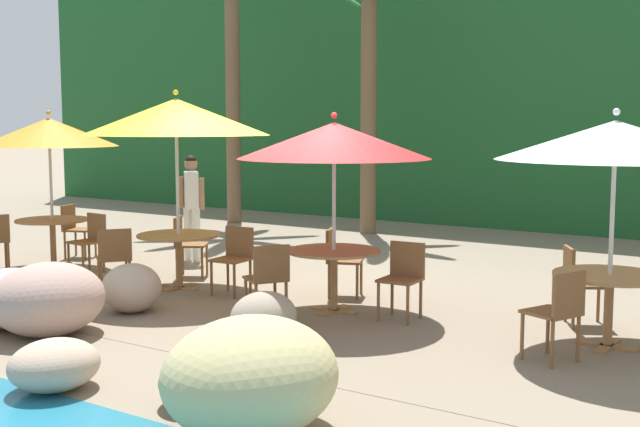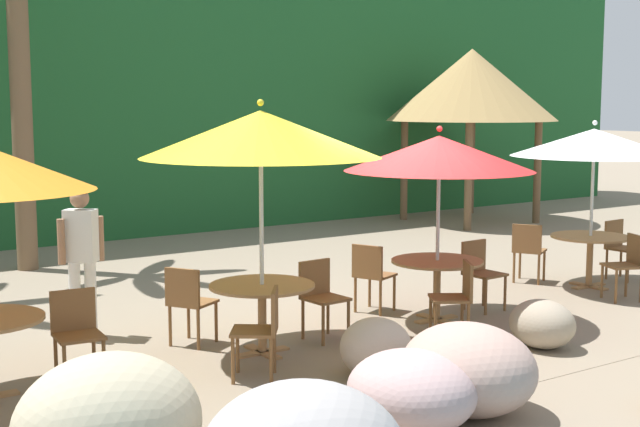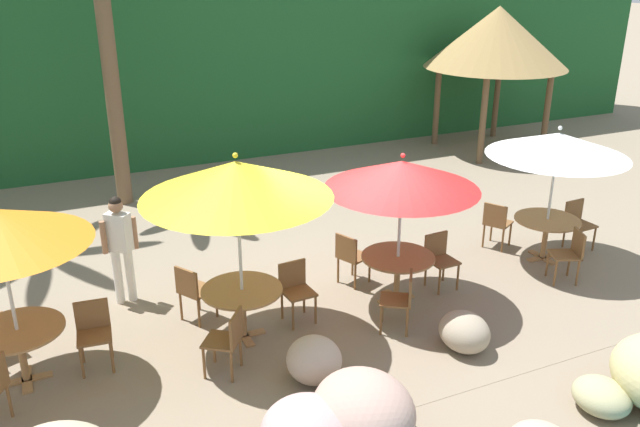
{
  "view_description": "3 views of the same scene",
  "coord_description": "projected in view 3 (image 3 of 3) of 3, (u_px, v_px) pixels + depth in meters",
  "views": [
    {
      "loc": [
        5.87,
        -8.19,
        2.23
      ],
      "look_at": [
        0.46,
        -0.06,
        1.12
      ],
      "focal_mm": 45.62,
      "sensor_mm": 36.0,
      "label": 1
    },
    {
      "loc": [
        -6.23,
        -8.1,
        2.63
      ],
      "look_at": [
        -0.64,
        0.08,
        1.36
      ],
      "focal_mm": 49.79,
      "sensor_mm": 36.0,
      "label": 2
    },
    {
      "loc": [
        -3.89,
        -7.84,
        4.91
      ],
      "look_at": [
        -0.14,
        0.44,
        1.31
      ],
      "focal_mm": 36.68,
      "sensor_mm": 36.0,
      "label": 3
    }
  ],
  "objects": [
    {
      "name": "chair_red_left",
      "position": [
        402.0,
        297.0,
        9.02
      ],
      "size": [
        0.59,
        0.58,
        0.87
      ],
      "color": "brown",
      "rests_on": "ground"
    },
    {
      "name": "palapa_hut",
      "position": [
        497.0,
        38.0,
        16.77
      ],
      "size": [
        3.69,
        3.69,
        3.74
      ],
      "color": "brown",
      "rests_on": "ground"
    },
    {
      "name": "dining_table_yellow",
      "position": [
        242.0,
        297.0,
        8.81
      ],
      "size": [
        1.1,
        1.1,
        0.74
      ],
      "color": "#A37547",
      "rests_on": "ground"
    },
    {
      "name": "chair_yellow_seaward",
      "position": [
        296.0,
        287.0,
        9.3
      ],
      "size": [
        0.45,
        0.46,
        0.87
      ],
      "color": "brown",
      "rests_on": "ground"
    },
    {
      "name": "terrace_deck",
      "position": [
        341.0,
        302.0,
        9.94
      ],
      "size": [
        18.0,
        5.2,
        0.01
      ],
      "color": "gray",
      "rests_on": "ground"
    },
    {
      "name": "chair_white_inland",
      "position": [
        496.0,
        222.0,
        11.59
      ],
      "size": [
        0.58,
        0.58,
        0.87
      ],
      "color": "brown",
      "rests_on": "ground"
    },
    {
      "name": "chair_yellow_inland",
      "position": [
        193.0,
        289.0,
        9.23
      ],
      "size": [
        0.58,
        0.58,
        0.87
      ],
      "color": "brown",
      "rests_on": "ground"
    },
    {
      "name": "chair_orange_seaward",
      "position": [
        94.0,
        329.0,
        8.25
      ],
      "size": [
        0.46,
        0.47,
        0.87
      ],
      "color": "brown",
      "rests_on": "ground"
    },
    {
      "name": "chair_white_seaward",
      "position": [
        577.0,
        221.0,
        11.63
      ],
      "size": [
        0.44,
        0.45,
        0.87
      ],
      "color": "brown",
      "rests_on": "ground"
    },
    {
      "name": "dining_table_white",
      "position": [
        547.0,
        226.0,
        11.15
      ],
      "size": [
        1.1,
        1.1,
        0.74
      ],
      "color": "#A37547",
      "rests_on": "ground"
    },
    {
      "name": "chair_red_inland",
      "position": [
        350.0,
        255.0,
        10.29
      ],
      "size": [
        0.56,
        0.55,
        0.87
      ],
      "color": "brown",
      "rests_on": "ground"
    },
    {
      "name": "chair_red_seaward",
      "position": [
        439.0,
        256.0,
        10.26
      ],
      "size": [
        0.44,
        0.45,
        0.87
      ],
      "color": "brown",
      "rests_on": "ground"
    },
    {
      "name": "ground_plane",
      "position": [
        341.0,
        302.0,
        9.94
      ],
      "size": [
        120.0,
        120.0,
        0.0
      ],
      "primitive_type": "plane",
      "color": "gray"
    },
    {
      "name": "foliage_backdrop",
      "position": [
        185.0,
        37.0,
        16.46
      ],
      "size": [
        28.0,
        2.4,
        6.0
      ],
      "color": "#1E5628",
      "rests_on": "ground"
    },
    {
      "name": "umbrella_white",
      "position": [
        558.0,
        144.0,
        10.62
      ],
      "size": [
        2.3,
        2.3,
        2.36
      ],
      "color": "silver",
      "rests_on": "ground"
    },
    {
      "name": "umbrella_red",
      "position": [
        402.0,
        175.0,
        9.26
      ],
      "size": [
        2.25,
        2.25,
        2.34
      ],
      "color": "silver",
      "rests_on": "ground"
    },
    {
      "name": "chair_yellow_left",
      "position": [
        228.0,
        338.0,
        8.06
      ],
      "size": [
        0.59,
        0.59,
        0.87
      ],
      "color": "brown",
      "rests_on": "ground"
    },
    {
      "name": "chair_white_left",
      "position": [
        570.0,
        252.0,
        10.4
      ],
      "size": [
        0.56,
        0.55,
        0.87
      ],
      "color": "brown",
      "rests_on": "ground"
    },
    {
      "name": "waiter_in_white",
      "position": [
        120.0,
        242.0,
        9.6
      ],
      "size": [
        0.52,
        0.38,
        1.7
      ],
      "color": "white",
      "rests_on": "ground"
    },
    {
      "name": "umbrella_yellow",
      "position": [
        236.0,
        180.0,
        8.2
      ],
      "size": [
        2.47,
        2.47,
        2.64
      ],
      "color": "silver",
      "rests_on": "ground"
    },
    {
      "name": "dining_table_orange",
      "position": [
        19.0,
        338.0,
        7.87
      ],
      "size": [
        1.1,
        1.1,
        0.74
      ],
      "color": "#A37547",
      "rests_on": "ground"
    },
    {
      "name": "dining_table_red",
      "position": [
        398.0,
        264.0,
        9.78
      ],
      "size": [
        1.1,
        1.1,
        0.74
      ],
      "color": "#A37547",
      "rests_on": "ground"
    },
    {
      "name": "palm_tree_second",
      "position": [
        106.0,
        31.0,
        12.63
      ],
      "size": [
        2.98,
        2.82,
        5.26
      ],
      "color": "brown",
      "rests_on": "ground"
    }
  ]
}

